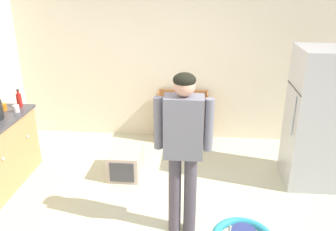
{
  "coord_description": "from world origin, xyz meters",
  "views": [
    {
      "loc": [
        0.37,
        -3.14,
        2.54
      ],
      "look_at": [
        0.03,
        0.67,
        1.02
      ],
      "focal_mm": 37.2,
      "sensor_mm": 36.0,
      "label": 1
    }
  ],
  "objects_px": {
    "white_cup": "(16,109)",
    "pet_carrier": "(126,162)",
    "orange_cup": "(4,107)",
    "refrigerator": "(319,119)",
    "bookshelf": "(179,119)",
    "standing_person": "(183,142)",
    "ketchup_bottle": "(19,100)"
  },
  "relations": [
    {
      "from": "white_cup",
      "to": "pet_carrier",
      "type": "bearing_deg",
      "value": 3.03
    },
    {
      "from": "orange_cup",
      "to": "white_cup",
      "type": "bearing_deg",
      "value": -12.34
    },
    {
      "from": "refrigerator",
      "to": "bookshelf",
      "type": "relative_size",
      "value": 2.09
    },
    {
      "from": "refrigerator",
      "to": "bookshelf",
      "type": "height_order",
      "value": "refrigerator"
    },
    {
      "from": "standing_person",
      "to": "refrigerator",
      "type": "bearing_deg",
      "value": 34.72
    },
    {
      "from": "refrigerator",
      "to": "ketchup_bottle",
      "type": "distance_m",
      "value": 3.93
    },
    {
      "from": "bookshelf",
      "to": "standing_person",
      "type": "xyz_separation_m",
      "value": [
        0.17,
        -2.24,
        0.68
      ]
    },
    {
      "from": "refrigerator",
      "to": "orange_cup",
      "type": "height_order",
      "value": "refrigerator"
    },
    {
      "from": "pet_carrier",
      "to": "white_cup",
      "type": "relative_size",
      "value": 5.81
    },
    {
      "from": "refrigerator",
      "to": "bookshelf",
      "type": "bearing_deg",
      "value": 148.89
    },
    {
      "from": "pet_carrier",
      "to": "orange_cup",
      "type": "xyz_separation_m",
      "value": [
        -1.6,
        -0.03,
        0.77
      ]
    },
    {
      "from": "standing_person",
      "to": "white_cup",
      "type": "xyz_separation_m",
      "value": [
        -2.23,
        1.0,
        -0.1
      ]
    },
    {
      "from": "pet_carrier",
      "to": "white_cup",
      "type": "bearing_deg",
      "value": -176.97
    },
    {
      "from": "bookshelf",
      "to": "orange_cup",
      "type": "bearing_deg",
      "value": -152.05
    },
    {
      "from": "standing_person",
      "to": "white_cup",
      "type": "height_order",
      "value": "standing_person"
    },
    {
      "from": "bookshelf",
      "to": "white_cup",
      "type": "distance_m",
      "value": 2.48
    },
    {
      "from": "bookshelf",
      "to": "ketchup_bottle",
      "type": "distance_m",
      "value": 2.44
    },
    {
      "from": "bookshelf",
      "to": "ketchup_bottle",
      "type": "relative_size",
      "value": 3.46
    },
    {
      "from": "ketchup_bottle",
      "to": "white_cup",
      "type": "bearing_deg",
      "value": -75.46
    },
    {
      "from": "pet_carrier",
      "to": "white_cup",
      "type": "height_order",
      "value": "white_cup"
    },
    {
      "from": "ketchup_bottle",
      "to": "standing_person",
      "type": "bearing_deg",
      "value": -27.62
    },
    {
      "from": "refrigerator",
      "to": "white_cup",
      "type": "bearing_deg",
      "value": -177.83
    },
    {
      "from": "ketchup_bottle",
      "to": "pet_carrier",
      "type": "bearing_deg",
      "value": -4.93
    },
    {
      "from": "standing_person",
      "to": "ketchup_bottle",
      "type": "bearing_deg",
      "value": 152.38
    },
    {
      "from": "refrigerator",
      "to": "white_cup",
      "type": "height_order",
      "value": "refrigerator"
    },
    {
      "from": "refrigerator",
      "to": "white_cup",
      "type": "distance_m",
      "value": 3.88
    },
    {
      "from": "standing_person",
      "to": "white_cup",
      "type": "bearing_deg",
      "value": 155.97
    },
    {
      "from": "bookshelf",
      "to": "orange_cup",
      "type": "relative_size",
      "value": 8.95
    },
    {
      "from": "ketchup_bottle",
      "to": "refrigerator",
      "type": "bearing_deg",
      "value": -0.77
    },
    {
      "from": "pet_carrier",
      "to": "ketchup_bottle",
      "type": "bearing_deg",
      "value": 175.07
    },
    {
      "from": "standing_person",
      "to": "pet_carrier",
      "type": "relative_size",
      "value": 3.15
    },
    {
      "from": "refrigerator",
      "to": "bookshelf",
      "type": "xyz_separation_m",
      "value": [
        -1.81,
        1.09,
        -0.52
      ]
    }
  ]
}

